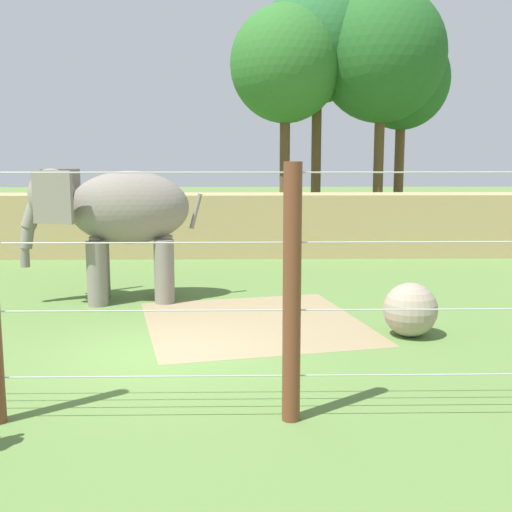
{
  "coord_description": "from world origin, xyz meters",
  "views": [
    {
      "loc": [
        1.45,
        -11.15,
        3.57
      ],
      "look_at": [
        1.72,
        2.48,
        1.4
      ],
      "focal_mm": 45.05,
      "sensor_mm": 36.0,
      "label": 1
    }
  ],
  "objects": [
    {
      "name": "tree_left_of_centre",
      "position": [
        7.42,
        17.32,
        7.76
      ],
      "size": [
        5.5,
        5.5,
        10.68
      ],
      "color": "brown",
      "rests_on": "ground"
    },
    {
      "name": "dirt_patch",
      "position": [
        1.68,
        2.2,
        0.0
      ],
      "size": [
        5.41,
        5.59,
        0.01
      ],
      "primitive_type": "cube",
      "rotation": [
        0.0,
        0.0,
        0.22
      ],
      "color": "#937F5B",
      "rests_on": "ground"
    },
    {
      "name": "embankment_wall",
      "position": [
        0.0,
        11.48,
        1.09
      ],
      "size": [
        36.0,
        1.8,
        2.18
      ],
      "primitive_type": "cube",
      "color": "tan",
      "rests_on": "ground"
    },
    {
      "name": "cable_fence",
      "position": [
        0.05,
        -2.9,
        1.74
      ],
      "size": [
        12.91,
        0.24,
        3.47
      ],
      "color": "brown",
      "rests_on": "ground"
    },
    {
      "name": "elephant",
      "position": [
        -1.63,
        4.34,
        2.14
      ],
      "size": [
        4.35,
        2.05,
        3.24
      ],
      "color": "gray",
      "rests_on": "ground"
    },
    {
      "name": "tree_behind_wall",
      "position": [
        8.63,
        18.54,
        6.85
      ],
      "size": [
        4.27,
        4.27,
        9.14
      ],
      "color": "brown",
      "rests_on": "ground"
    },
    {
      "name": "tree_right_of_centre",
      "position": [
        3.25,
        16.85,
        7.29
      ],
      "size": [
        4.69,
        4.69,
        9.79
      ],
      "color": "brown",
      "rests_on": "ground"
    },
    {
      "name": "enrichment_ball",
      "position": [
        4.74,
        1.11,
        0.53
      ],
      "size": [
        1.07,
        1.07,
        1.07
      ],
      "primitive_type": "sphere",
      "color": "gray",
      "rests_on": "ground"
    },
    {
      "name": "tree_far_left",
      "position": [
        4.73,
        18.0,
        8.37
      ],
      "size": [
        5.02,
        5.02,
        11.05
      ],
      "color": "brown",
      "rests_on": "ground"
    },
    {
      "name": "ground_plane",
      "position": [
        0.0,
        0.0,
        0.0
      ],
      "size": [
        120.0,
        120.0,
        0.0
      ],
      "primitive_type": "plane",
      "color": "#5B7F3D"
    }
  ]
}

